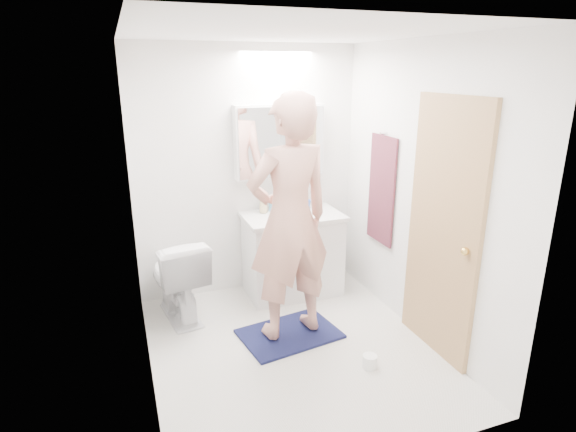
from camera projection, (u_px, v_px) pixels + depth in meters
name	position (u px, v px, depth m)	size (l,w,h in m)	color
floor	(293.00, 349.00, 3.82)	(2.50, 2.50, 0.00)	silver
ceiling	(294.00, 32.00, 3.10)	(2.50, 2.50, 0.00)	white
wall_back	(248.00, 173.00, 4.58)	(2.50, 2.50, 0.00)	white
wall_front	(382.00, 274.00, 2.34)	(2.50, 2.50, 0.00)	white
wall_left	(137.00, 223.00, 3.10)	(2.50, 2.50, 0.00)	white
wall_right	(420.00, 194.00, 3.82)	(2.50, 2.50, 0.00)	white
vanity_cabinet	(292.00, 256.00, 4.69)	(0.90, 0.55, 0.78)	silver
countertop	(293.00, 216.00, 4.56)	(0.95, 0.58, 0.04)	silver
sink_basin	(291.00, 212.00, 4.58)	(0.36, 0.36, 0.03)	white
faucet	(285.00, 201.00, 4.73)	(0.02, 0.02, 0.16)	#BAB9BE
medicine_cabinet	(279.00, 141.00, 4.52)	(0.88, 0.14, 0.70)	white
mirror_panel	(282.00, 143.00, 4.45)	(0.84, 0.01, 0.66)	silver
toilet	(177.00, 277.00, 4.21)	(0.43, 0.76, 0.77)	white
bath_rug	(289.00, 334.00, 4.01)	(0.80, 0.55, 0.02)	#13163B
person	(290.00, 220.00, 3.70)	(0.72, 0.47, 1.97)	tan
door	(443.00, 231.00, 3.56)	(0.04, 0.80, 2.00)	tan
door_knob	(465.00, 251.00, 3.29)	(0.06, 0.06, 0.06)	gold
towel	(382.00, 190.00, 4.34)	(0.02, 0.42, 1.00)	#19143F
towel_hook	(384.00, 133.00, 4.17)	(0.02, 0.02, 0.07)	silver
soap_bottle_a	(263.00, 202.00, 4.58)	(0.08, 0.08, 0.22)	tan
soap_bottle_b	(274.00, 202.00, 4.65)	(0.08, 0.08, 0.18)	#5596B8
toothbrush_cup	(307.00, 204.00, 4.76)	(0.09, 0.09, 0.08)	#4469CC
toilet_paper_roll	(370.00, 361.00, 3.57)	(0.11, 0.11, 0.10)	white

